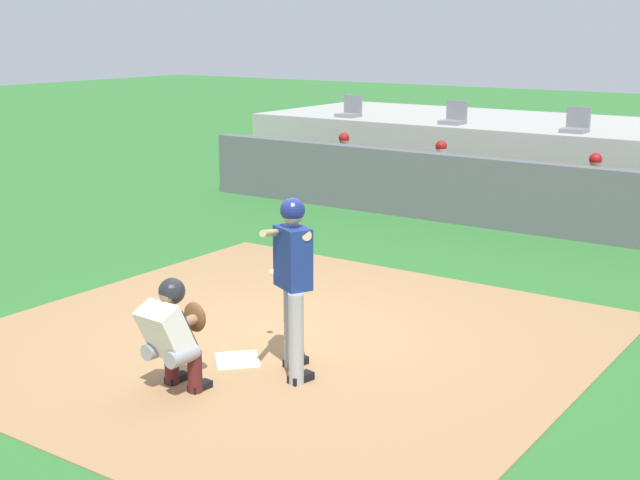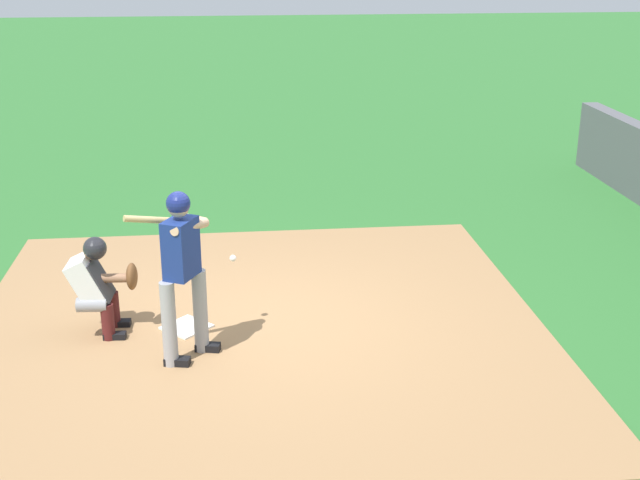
% 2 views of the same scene
% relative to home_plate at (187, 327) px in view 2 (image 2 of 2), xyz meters
% --- Properties ---
extents(ground_plane, '(80.00, 80.00, 0.00)m').
position_rel_home_plate_xyz_m(ground_plane, '(0.00, 0.80, -0.02)').
color(ground_plane, '#2D6B2D').
extents(dirt_infield, '(6.40, 6.40, 0.01)m').
position_rel_home_plate_xyz_m(dirt_infield, '(0.00, 0.80, -0.02)').
color(dirt_infield, '#9E754C').
rests_on(dirt_infield, ground).
extents(home_plate, '(0.62, 0.62, 0.02)m').
position_rel_home_plate_xyz_m(home_plate, '(0.00, 0.00, 0.00)').
color(home_plate, white).
rests_on(home_plate, dirt_infield).
extents(batter_at_plate, '(0.57, 0.89, 1.80)m').
position_rel_home_plate_xyz_m(batter_at_plate, '(0.69, 0.04, 1.01)').
color(batter_at_plate, '#99999E').
rests_on(batter_at_plate, ground).
extents(catcher_crouched, '(0.50, 1.82, 1.13)m').
position_rel_home_plate_xyz_m(catcher_crouched, '(0.00, -0.91, 0.59)').
color(catcher_crouched, gray).
rests_on(catcher_crouched, ground).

